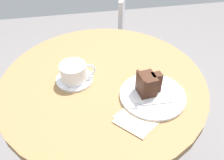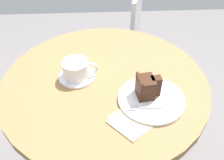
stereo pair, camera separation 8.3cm
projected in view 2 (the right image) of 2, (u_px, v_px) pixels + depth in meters
name	position (u px, v px, depth m)	size (l,w,h in m)	color
cafe_table	(105.00, 100.00, 1.02)	(0.81, 0.81, 0.75)	olive
saucer	(77.00, 76.00, 0.94)	(0.15, 0.15, 0.01)	white
coffee_cup	(76.00, 69.00, 0.92)	(0.14, 0.10, 0.07)	white
teaspoon	(74.00, 82.00, 0.91)	(0.10, 0.05, 0.00)	silver
cake_plate	(151.00, 99.00, 0.85)	(0.24, 0.24, 0.01)	white
cake_slice	(147.00, 87.00, 0.83)	(0.09, 0.07, 0.09)	#422619
fork	(143.00, 107.00, 0.81)	(0.15, 0.02, 0.00)	silver
napkin	(133.00, 120.00, 0.78)	(0.19, 0.18, 0.00)	tan
cafe_chair	(121.00, 41.00, 1.61)	(0.47, 0.47, 0.86)	#BCBCC1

